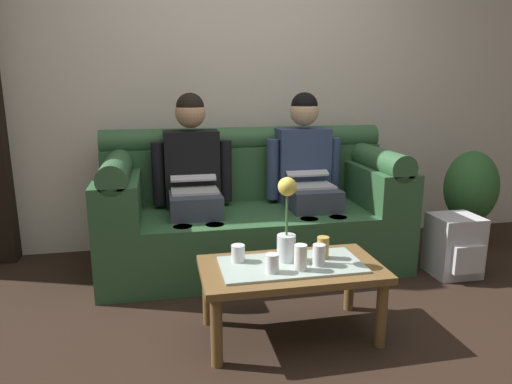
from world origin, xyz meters
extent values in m
plane|color=black|center=(0.00, 0.00, 0.00)|extent=(14.00, 14.00, 0.00)
cube|color=beige|center=(0.00, 1.70, 1.45)|extent=(6.00, 0.12, 2.90)
cube|color=#2D5633|center=(0.00, 1.10, 0.21)|extent=(2.09, 0.88, 0.42)
cube|color=#2D5633|center=(0.00, 1.43, 0.62)|extent=(2.09, 0.22, 0.40)
cylinder|color=#2D5633|center=(0.00, 1.43, 0.87)|extent=(2.09, 0.18, 0.18)
cube|color=#2D5633|center=(-0.91, 1.10, 0.56)|extent=(0.28, 0.88, 0.28)
cylinder|color=#2D5633|center=(-0.91, 1.10, 0.74)|extent=(0.18, 0.88, 0.18)
cube|color=#2D5633|center=(0.91, 1.10, 0.56)|extent=(0.28, 0.88, 0.28)
cylinder|color=#2D5633|center=(0.91, 1.10, 0.74)|extent=(0.18, 0.88, 0.18)
cube|color=#383D4C|center=(-0.41, 1.04, 0.49)|extent=(0.34, 0.40, 0.15)
cylinder|color=#383D4C|center=(-0.51, 0.78, 0.21)|extent=(0.12, 0.12, 0.42)
cylinder|color=#383D4C|center=(-0.31, 0.78, 0.21)|extent=(0.12, 0.12, 0.42)
cube|color=black|center=(-0.41, 1.28, 0.69)|extent=(0.38, 0.22, 0.54)
cylinder|color=black|center=(-0.64, 1.24, 0.67)|extent=(0.09, 0.09, 0.44)
cylinder|color=black|center=(-0.17, 1.24, 0.67)|extent=(0.09, 0.09, 0.44)
sphere|color=tan|center=(-0.41, 1.26, 1.08)|extent=(0.21, 0.21, 0.21)
sphere|color=black|center=(-0.41, 1.26, 1.12)|extent=(0.19, 0.19, 0.19)
cube|color=silver|center=(-0.41, 1.06, 0.58)|extent=(0.31, 0.22, 0.02)
cube|color=silver|center=(-0.41, 1.22, 0.68)|extent=(0.31, 0.20, 0.11)
cube|color=black|center=(-0.41, 1.21, 0.68)|extent=(0.27, 0.17, 0.09)
cube|color=#383D4C|center=(0.41, 1.04, 0.49)|extent=(0.34, 0.40, 0.15)
cylinder|color=#383D4C|center=(0.31, 0.78, 0.21)|extent=(0.12, 0.12, 0.42)
cylinder|color=#383D4C|center=(0.51, 0.78, 0.21)|extent=(0.12, 0.12, 0.42)
cube|color=navy|center=(0.41, 1.28, 0.69)|extent=(0.38, 0.22, 0.54)
cylinder|color=navy|center=(0.17, 1.24, 0.67)|extent=(0.09, 0.09, 0.44)
cylinder|color=navy|center=(0.64, 1.24, 0.67)|extent=(0.09, 0.09, 0.44)
sphere|color=tan|center=(0.41, 1.26, 1.08)|extent=(0.21, 0.21, 0.21)
sphere|color=black|center=(0.41, 1.26, 1.12)|extent=(0.19, 0.19, 0.19)
cube|color=silver|center=(0.41, 1.06, 0.58)|extent=(0.31, 0.22, 0.02)
cube|color=silver|center=(0.41, 1.21, 0.68)|extent=(0.31, 0.20, 0.10)
cube|color=black|center=(0.41, 1.21, 0.68)|extent=(0.27, 0.17, 0.08)
cube|color=brown|center=(0.00, 0.12, 0.36)|extent=(0.92, 0.50, 0.04)
cube|color=#9EB2A8|center=(0.00, 0.12, 0.39)|extent=(0.72, 0.35, 0.01)
cylinder|color=brown|center=(-0.41, -0.08, 0.17)|extent=(0.06, 0.06, 0.35)
cylinder|color=brown|center=(0.41, -0.08, 0.17)|extent=(0.06, 0.06, 0.35)
cylinder|color=brown|center=(-0.41, 0.32, 0.17)|extent=(0.06, 0.06, 0.35)
cylinder|color=brown|center=(0.41, 0.32, 0.17)|extent=(0.06, 0.06, 0.35)
cylinder|color=silver|center=(-0.01, 0.17, 0.46)|extent=(0.10, 0.10, 0.14)
cylinder|color=#3D7538|center=(-0.01, 0.17, 0.64)|extent=(0.01, 0.01, 0.22)
sphere|color=#E5CC4C|center=(-0.01, 0.17, 0.78)|extent=(0.09, 0.09, 0.09)
cylinder|color=silver|center=(-0.26, 0.21, 0.44)|extent=(0.07, 0.07, 0.09)
cylinder|color=gold|center=(0.18, 0.16, 0.45)|extent=(0.06, 0.06, 0.11)
cylinder|color=silver|center=(-0.12, 0.04, 0.44)|extent=(0.07, 0.07, 0.09)
cylinder|color=white|center=(0.02, 0.04, 0.46)|extent=(0.06, 0.06, 0.13)
cylinder|color=silver|center=(0.13, 0.07, 0.45)|extent=(0.06, 0.06, 0.11)
cube|color=#B7B7BC|center=(1.31, 0.66, 0.21)|extent=(0.31, 0.28, 0.41)
cube|color=#B7B7BC|center=(1.31, 0.50, 0.17)|extent=(0.21, 0.05, 0.19)
cylinder|color=brown|center=(1.72, 1.09, 0.13)|extent=(0.28, 0.28, 0.26)
ellipsoid|color=#2D602D|center=(1.72, 1.09, 0.50)|extent=(0.40, 0.40, 0.56)
camera|label=1|loc=(-0.62, -2.00, 1.29)|focal=32.61mm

